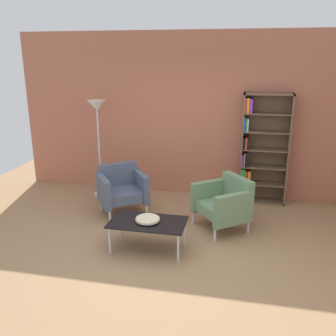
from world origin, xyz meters
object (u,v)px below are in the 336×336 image
object	(u,v)px
bookshelf_tall	(260,151)
armchair_corner_red	(224,202)
coffee_table_low	(148,224)
floor_lamp_torchiere	(97,117)
decorative_bowl	(148,219)
armchair_spare_guest	(122,188)

from	to	relation	value
bookshelf_tall	armchair_corner_red	size ratio (longest dim) A/B	2.00
coffee_table_low	armchair_corner_red	size ratio (longest dim) A/B	1.05
bookshelf_tall	floor_lamp_torchiere	bearing A→B (deg)	-174.69
decorative_bowl	armchair_corner_red	bearing A→B (deg)	41.59
coffee_table_low	armchair_spare_guest	xyz separation A→B (m)	(-0.73, 1.09, 0.05)
floor_lamp_torchiere	decorative_bowl	bearing A→B (deg)	-52.50
bookshelf_tall	armchair_spare_guest	size ratio (longest dim) A/B	2.01
bookshelf_tall	armchair_corner_red	distance (m)	1.41
armchair_spare_guest	floor_lamp_torchiere	bearing A→B (deg)	98.28
armchair_spare_guest	coffee_table_low	bearing A→B (deg)	-90.95
armchair_spare_guest	floor_lamp_torchiere	world-z (taller)	floor_lamp_torchiere
bookshelf_tall	armchair_corner_red	xyz separation A→B (m)	(-0.51, -1.21, -0.51)
armchair_spare_guest	bookshelf_tall	bearing A→B (deg)	-10.93
bookshelf_tall	coffee_table_low	bearing A→B (deg)	-125.33
armchair_corner_red	armchair_spare_guest	distance (m)	1.69
coffee_table_low	floor_lamp_torchiere	world-z (taller)	floor_lamp_torchiere
decorative_bowl	armchair_spare_guest	distance (m)	1.31
decorative_bowl	floor_lamp_torchiere	world-z (taller)	floor_lamp_torchiere
bookshelf_tall	armchair_corner_red	world-z (taller)	bookshelf_tall
coffee_table_low	decorative_bowl	xyz separation A→B (m)	(0.00, 0.00, 0.07)
decorative_bowl	floor_lamp_torchiere	bearing A→B (deg)	127.50
armchair_spare_guest	floor_lamp_torchiere	distance (m)	1.40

